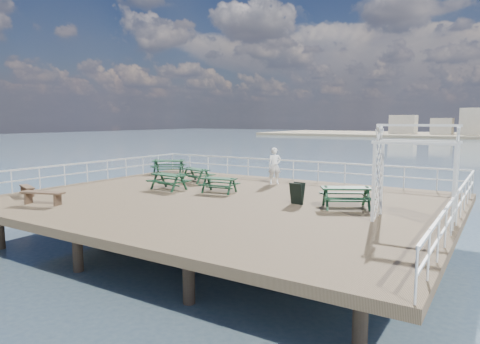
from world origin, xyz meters
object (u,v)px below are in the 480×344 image
Objects in this scene: person at (275,166)px; flat_bench_near at (27,188)px; picnic_table_e at (219,182)px; flat_bench_far at (43,195)px; picnic_table_b at (196,172)px; picnic_table_a at (169,164)px; trellis_arbor at (415,179)px; picnic_table_d at (169,178)px; picnic_table_c at (346,193)px.

flat_bench_near is at bearing -168.57° from person.
picnic_table_e is 7.38m from flat_bench_far.
flat_bench_far is (-1.29, -8.10, -0.13)m from picnic_table_b.
picnic_table_e is at bearing -60.38° from picnic_table_a.
picnic_table_b is at bearing 161.17° from trellis_arbor.
flat_bench_near is (-0.05, -9.26, -0.29)m from picnic_table_a.
picnic_table_d is at bearing -65.03° from picnic_table_b.
picnic_table_b is 8.21m from flat_bench_far.
person is (7.67, 8.88, 0.63)m from flat_bench_near.
flat_bench_near is at bearing -126.76° from picnic_table_d.
trellis_arbor is (11.16, -0.64, 0.88)m from picnic_table_d.
trellis_arbor is (15.35, -5.36, 0.82)m from picnic_table_a.
picnic_table_a is 10.44m from flat_bench_far.
picnic_table_d reaches higher than picnic_table_b.
picnic_table_d is 1.27× the size of flat_bench_near.
picnic_table_a is 9.26m from flat_bench_near.
picnic_table_a is 1.40× the size of picnic_table_e.
picnic_table_e is at bearing 36.91° from flat_bench_far.
picnic_table_e reaches higher than flat_bench_far.
picnic_table_c is at bearing 156.24° from trellis_arbor.
picnic_table_c is 1.24× the size of person.
picnic_table_e is at bearing 147.90° from picnic_table_c.
flat_bench_far is (-1.73, -5.42, -0.15)m from picnic_table_d.
flat_bench_near is (-12.81, -4.88, -0.27)m from picnic_table_c.
picnic_table_b is 2.72m from picnic_table_d.
picnic_table_d is 6.21m from flat_bench_near.
flat_bench_far is (2.51, -0.88, 0.08)m from flat_bench_near.
picnic_table_c is 8.58m from picnic_table_d.
flat_bench_far is at bearing -105.22° from picnic_table_a.
picnic_table_b is 0.61× the size of trellis_arbor.
trellis_arbor reaches higher than picnic_table_a.
picnic_table_d reaches higher than picnic_table_e.
trellis_arbor is at bearing 3.05° from picnic_table_d.
picnic_table_b is at bearing 105.64° from picnic_table_d.
picnic_table_b reaches higher than picnic_table_e.
picnic_table_c is 1.59× the size of flat_bench_near.
picnic_table_c is 2.90m from trellis_arbor.
picnic_table_b reaches higher than flat_bench_near.
picnic_table_b is 9.31m from picnic_table_c.
picnic_table_a is 1.29× the size of person.
picnic_table_e reaches higher than flat_bench_near.
flat_bench_far is at bearing -101.41° from picnic_table_d.
picnic_table_c is at bearing 1.14° from picnic_table_b.
person is (7.62, -0.37, 0.35)m from picnic_table_a.
flat_bench_far is 0.98× the size of person.
picnic_table_c is 6.53m from person.
picnic_table_a reaches higher than picnic_table_d.
person is at bearing 144.33° from trellis_arbor.
person reaches higher than picnic_table_d.
person reaches higher than picnic_table_a.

